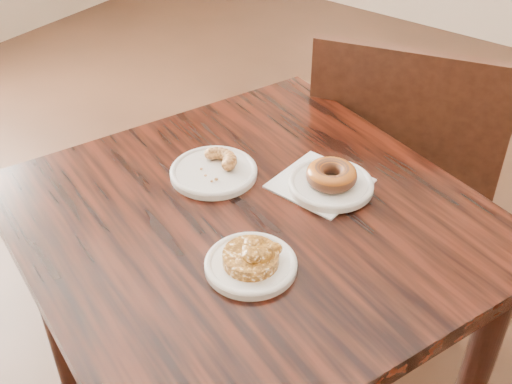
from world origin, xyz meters
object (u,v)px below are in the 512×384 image
Objects in this scene: chair_far at (406,167)px; apple_fritter at (251,256)px; cruller_fragment at (213,165)px; cafe_table at (252,345)px; glazed_donut at (331,175)px.

apple_fritter is (0.08, -0.85, 0.33)m from chair_far.
chair_far is at bearing 78.38° from cruller_fragment.
cafe_table is 6.12× the size of apple_fritter.
apple_fritter reaches higher than cruller_fragment.
cafe_table is at bearing -116.52° from glazed_donut.
glazed_donut reaches higher than cruller_fragment.
glazed_donut is at bearing 24.95° from cruller_fragment.
glazed_donut is 0.75× the size of apple_fritter.
cruller_fragment is at bearing 62.35° from chair_far.
chair_far is 0.76m from cruller_fragment.
glazed_donut is 0.27m from apple_fritter.
glazed_donut is (0.07, -0.58, 0.33)m from chair_far.
cruller_fragment is at bearing 178.15° from cafe_table.
chair_far reaches higher than apple_fritter.
cafe_table is 0.44m from glazed_donut.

